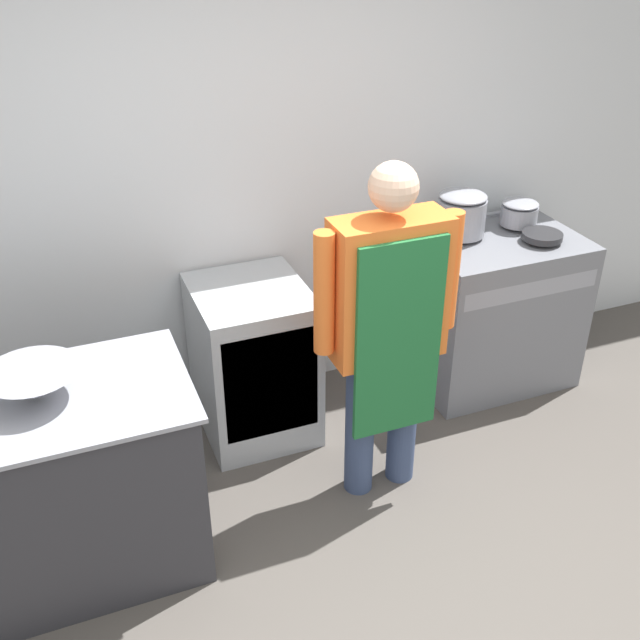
% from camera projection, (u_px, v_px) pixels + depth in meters
% --- Properties ---
extents(wall_back, '(8.00, 0.05, 2.70)m').
position_uv_depth(wall_back, '(239.00, 169.00, 3.82)').
color(wall_back, silver).
rests_on(wall_back, ground_plane).
extents(prep_counter, '(1.29, 0.71, 0.88)m').
position_uv_depth(prep_counter, '(42.00, 490.00, 3.08)').
color(prep_counter, '#2D2D33').
rests_on(prep_counter, ground_plane).
extents(stove, '(0.91, 0.65, 0.92)m').
position_uv_depth(stove, '(492.00, 309.00, 4.39)').
color(stove, slate).
rests_on(stove, ground_plane).
extents(fridge_unit, '(0.57, 0.64, 0.85)m').
position_uv_depth(fridge_unit, '(253.00, 361.00, 3.96)').
color(fridge_unit, '#A8ADB2').
rests_on(fridge_unit, ground_plane).
extents(person_cook, '(0.69, 0.24, 1.66)m').
position_uv_depth(person_cook, '(388.00, 318.00, 3.30)').
color(person_cook, '#38476B').
rests_on(person_cook, ground_plane).
extents(mixing_bowl, '(0.37, 0.37, 0.13)m').
position_uv_depth(mixing_bowl, '(34.00, 385.00, 2.86)').
color(mixing_bowl, gray).
rests_on(mixing_bowl, prep_counter).
extents(stock_pot, '(0.27, 0.27, 0.24)m').
position_uv_depth(stock_pot, '(462.00, 213.00, 4.12)').
color(stock_pot, gray).
rests_on(stock_pot, stove).
extents(saute_pan, '(0.22, 0.22, 0.04)m').
position_uv_depth(saute_pan, '(542.00, 236.00, 4.12)').
color(saute_pan, '#262628').
rests_on(saute_pan, stove).
extents(sauce_pot, '(0.21, 0.21, 0.14)m').
position_uv_depth(sauce_pot, '(519.00, 212.00, 4.27)').
color(sauce_pot, gray).
rests_on(sauce_pot, stove).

